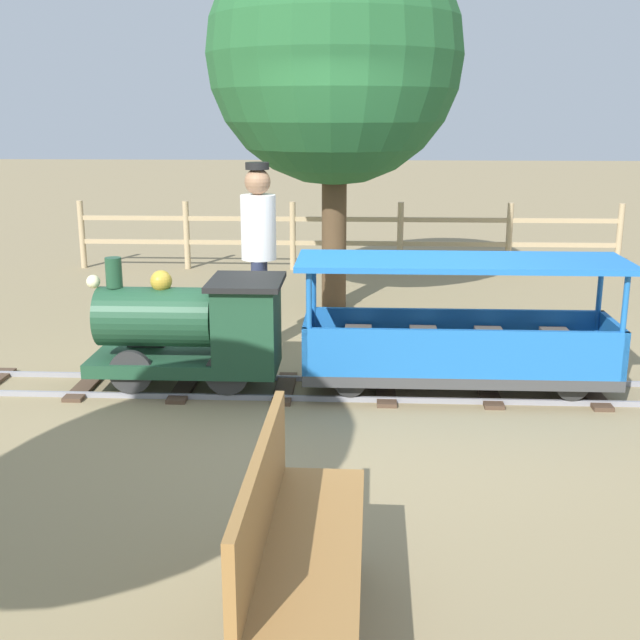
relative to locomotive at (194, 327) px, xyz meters
name	(u,v)px	position (x,y,z in m)	size (l,w,h in m)	color
ground_plane	(355,391)	(0.00, -1.20, -0.48)	(60.00, 60.00, 0.00)	#8C7A56
track	(335,389)	(0.00, -1.04, -0.47)	(0.68, 6.05, 0.04)	gray
locomotive	(194,327)	(0.00, 0.00, 0.00)	(0.64, 1.45, 0.96)	#1E472D
passenger_car	(458,339)	(0.00, -1.94, -0.06)	(0.74, 2.35, 0.97)	#3F3F3F
conductor_person	(259,241)	(1.09, -0.35, 0.47)	(0.30, 0.30, 1.62)	#282D47
park_bench	(295,551)	(-2.94, -0.98, -0.07)	(1.31, 0.42, 0.82)	olive
oak_tree_far	(335,56)	(2.64, -0.95, 2.08)	(2.55, 2.55, 3.85)	#4C3823
fence_section	(346,234)	(4.73, -1.04, 0.00)	(0.08, 7.13, 0.90)	tan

